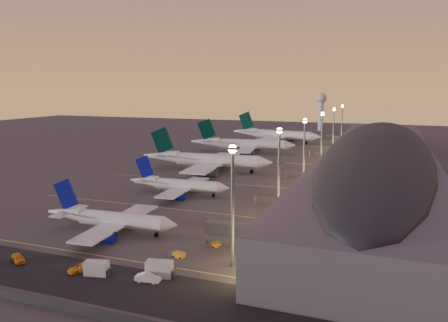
{
  "coord_description": "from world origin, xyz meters",
  "views": [
    {
      "loc": [
        65.13,
        -121.96,
        37.32
      ],
      "look_at": [
        2.0,
        45.0,
        7.0
      ],
      "focal_mm": 35.0,
      "sensor_mm": 36.0,
      "label": 1
    }
  ],
  "objects_px": {
    "service_van_d": "(81,268)",
    "airliner_wide_mid": "(242,144)",
    "baggage_tug_b": "(214,245)",
    "catering_truck_b": "(161,269)",
    "baggage_tug_a": "(177,255)",
    "airliner_narrow_north": "(178,185)",
    "airliner_wide_far": "(275,135)",
    "catering_truck_a": "(98,269)",
    "service_van_b": "(18,258)",
    "airliner_narrow_south": "(110,219)",
    "airliner_wide_near": "(206,160)",
    "radar_tower": "(321,105)",
    "service_van_e": "(148,278)"
  },
  "relations": [
    {
      "from": "service_van_d",
      "to": "airliner_wide_mid",
      "type": "bearing_deg",
      "value": 117.5
    },
    {
      "from": "baggage_tug_b",
      "to": "catering_truck_b",
      "type": "relative_size",
      "value": 0.57
    },
    {
      "from": "catering_truck_b",
      "to": "baggage_tug_a",
      "type": "bearing_deg",
      "value": 86.82
    },
    {
      "from": "airliner_narrow_north",
      "to": "airliner_wide_far",
      "type": "xyz_separation_m",
      "value": [
        -4.31,
        155.54,
        1.83
      ]
    },
    {
      "from": "catering_truck_a",
      "to": "catering_truck_b",
      "type": "xyz_separation_m",
      "value": [
        12.21,
        3.84,
        0.15
      ]
    },
    {
      "from": "baggage_tug_a",
      "to": "baggage_tug_b",
      "type": "xyz_separation_m",
      "value": [
        5.38,
        8.63,
        -0.06
      ]
    },
    {
      "from": "baggage_tug_b",
      "to": "service_van_b",
      "type": "bearing_deg",
      "value": -177.95
    },
    {
      "from": "airliner_narrow_south",
      "to": "baggage_tug_b",
      "type": "xyz_separation_m",
      "value": [
        29.22,
        -0.37,
        -3.02
      ]
    },
    {
      "from": "airliner_wide_mid",
      "to": "service_van_d",
      "type": "xyz_separation_m",
      "value": [
        20.64,
        -167.44,
        -4.23
      ]
    },
    {
      "from": "airliner_narrow_south",
      "to": "baggage_tug_b",
      "type": "distance_m",
      "value": 29.38
    },
    {
      "from": "airliner_narrow_north",
      "to": "service_van_b",
      "type": "bearing_deg",
      "value": -97.46
    },
    {
      "from": "airliner_wide_near",
      "to": "radar_tower",
      "type": "relative_size",
      "value": 1.87
    },
    {
      "from": "service_van_b",
      "to": "catering_truck_b",
      "type": "bearing_deg",
      "value": -49.48
    },
    {
      "from": "airliner_narrow_south",
      "to": "airliner_wide_mid",
      "type": "xyz_separation_m",
      "value": [
        -11.81,
        144.43,
        1.51
      ]
    },
    {
      "from": "airliner_wide_far",
      "to": "service_van_e",
      "type": "bearing_deg",
      "value": -72.7
    },
    {
      "from": "airliner_wide_near",
      "to": "catering_truck_a",
      "type": "bearing_deg",
      "value": -82.72
    },
    {
      "from": "catering_truck_b",
      "to": "airliner_narrow_south",
      "type": "bearing_deg",
      "value": 130.38
    },
    {
      "from": "catering_truck_a",
      "to": "service_van_d",
      "type": "bearing_deg",
      "value": 163.58
    },
    {
      "from": "airliner_narrow_north",
      "to": "service_van_b",
      "type": "xyz_separation_m",
      "value": [
        -5.28,
        -66.42,
        -2.58
      ]
    },
    {
      "from": "airliner_narrow_north",
      "to": "airliner_wide_far",
      "type": "bearing_deg",
      "value": 88.67
    },
    {
      "from": "airliner_wide_near",
      "to": "catering_truck_a",
      "type": "distance_m",
      "value": 111.92
    },
    {
      "from": "airliner_narrow_south",
      "to": "radar_tower",
      "type": "distance_m",
      "value": 291.21
    },
    {
      "from": "airliner_wide_mid",
      "to": "service_van_b",
      "type": "relative_size",
      "value": 11.69
    },
    {
      "from": "service_van_b",
      "to": "service_van_d",
      "type": "height_order",
      "value": "service_van_b"
    },
    {
      "from": "service_van_d",
      "to": "catering_truck_b",
      "type": "bearing_deg",
      "value": 32.55
    },
    {
      "from": "airliner_narrow_south",
      "to": "airliner_wide_mid",
      "type": "bearing_deg",
      "value": 90.74
    },
    {
      "from": "airliner_wide_far",
      "to": "catering_truck_b",
      "type": "relative_size",
      "value": 10.42
    },
    {
      "from": "airliner_wide_far",
      "to": "service_van_e",
      "type": "height_order",
      "value": "airliner_wide_far"
    },
    {
      "from": "catering_truck_b",
      "to": "service_van_e",
      "type": "distance_m",
      "value": 3.26
    },
    {
      "from": "airliner_wide_far",
      "to": "baggage_tug_b",
      "type": "xyz_separation_m",
      "value": [
        35.17,
        -198.55,
        -4.83
      ]
    },
    {
      "from": "catering_truck_b",
      "to": "service_van_d",
      "type": "distance_m",
      "value": 17.08
    },
    {
      "from": "radar_tower",
      "to": "catering_truck_a",
      "type": "xyz_separation_m",
      "value": [
        2.25,
        -313.71,
        -20.5
      ]
    },
    {
      "from": "baggage_tug_b",
      "to": "catering_truck_b",
      "type": "bearing_deg",
      "value": -131.86
    },
    {
      "from": "airliner_wide_near",
      "to": "catering_truck_b",
      "type": "relative_size",
      "value": 9.89
    },
    {
      "from": "airliner_wide_far",
      "to": "radar_tower",
      "type": "relative_size",
      "value": 1.97
    },
    {
      "from": "airliner_narrow_north",
      "to": "service_van_d",
      "type": "xyz_separation_m",
      "value": [
        10.48,
        -65.65,
        -2.7
      ]
    },
    {
      "from": "baggage_tug_b",
      "to": "service_van_e",
      "type": "relative_size",
      "value": 0.69
    },
    {
      "from": "airliner_narrow_north",
      "to": "service_van_b",
      "type": "distance_m",
      "value": 66.68
    },
    {
      "from": "airliner_narrow_north",
      "to": "catering_truck_a",
      "type": "bearing_deg",
      "value": -80.13
    },
    {
      "from": "baggage_tug_b",
      "to": "service_van_b",
      "type": "relative_size",
      "value": 0.68
    },
    {
      "from": "service_van_d",
      "to": "service_van_e",
      "type": "relative_size",
      "value": 1.08
    },
    {
      "from": "radar_tower",
      "to": "baggage_tug_a",
      "type": "bearing_deg",
      "value": -87.56
    },
    {
      "from": "airliner_wide_near",
      "to": "airliner_wide_far",
      "type": "bearing_deg",
      "value": 83.56
    },
    {
      "from": "airliner_narrow_north",
      "to": "airliner_wide_near",
      "type": "relative_size",
      "value": 0.62
    },
    {
      "from": "airliner_wide_near",
      "to": "service_van_e",
      "type": "height_order",
      "value": "airliner_wide_near"
    },
    {
      "from": "airliner_wide_mid",
      "to": "service_van_e",
      "type": "bearing_deg",
      "value": -86.03
    },
    {
      "from": "airliner_wide_far",
      "to": "service_van_b",
      "type": "height_order",
      "value": "airliner_wide_far"
    },
    {
      "from": "airliner_wide_near",
      "to": "catering_truck_a",
      "type": "xyz_separation_m",
      "value": [
        22.95,
        -109.49,
        -3.63
      ]
    },
    {
      "from": "airliner_narrow_south",
      "to": "airliner_wide_mid",
      "type": "height_order",
      "value": "airliner_wide_mid"
    },
    {
      "from": "airliner_narrow_south",
      "to": "catering_truck_b",
      "type": "distance_m",
      "value": 32.14
    }
  ]
}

